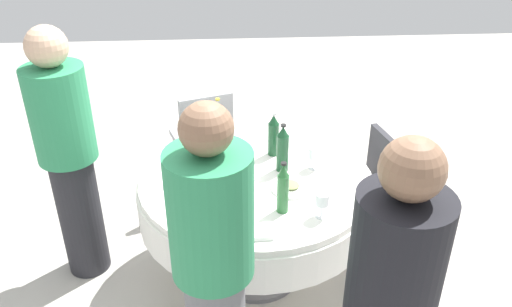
{
  "coord_description": "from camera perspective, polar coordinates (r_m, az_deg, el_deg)",
  "views": [
    {
      "loc": [
        -2.57,
        0.16,
        2.35
      ],
      "look_at": [
        0.0,
        0.0,
        0.89
      ],
      "focal_mm": 36.81,
      "sensor_mm": 36.0,
      "label": 1
    }
  ],
  "objects": [
    {
      "name": "chair_east",
      "position": [
        3.49,
        15.01,
        -3.23
      ],
      "size": [
        0.47,
        0.47,
        0.87
      ],
      "rotation": [
        0.0,
        0.0,
        3.35
      ],
      "color": "#2D2D33",
      "rests_on": "ground_plane"
    },
    {
      "name": "knife_far",
      "position": [
        2.97,
        -9.62,
        -3.66
      ],
      "size": [
        0.09,
        0.17,
        0.0
      ],
      "primitive_type": "cube",
      "rotation": [
        0.0,
        0.0,
        5.17
      ],
      "color": "silver",
      "rests_on": "dining_table"
    },
    {
      "name": "folded_napkin",
      "position": [
        2.59,
        0.5,
        -8.49
      ],
      "size": [
        0.12,
        0.12,
        0.02
      ],
      "primitive_type": "cube",
      "rotation": [
        0.0,
        0.0,
        0.03
      ],
      "color": "white",
      "rests_on": "dining_table"
    },
    {
      "name": "plate_right",
      "position": [
        2.92,
        3.83,
        -3.66
      ],
      "size": [
        0.22,
        0.22,
        0.04
      ],
      "color": "white",
      "rests_on": "dining_table"
    },
    {
      "name": "bottle_clear_inner",
      "position": [
        3.34,
        -4.1,
        3.42
      ],
      "size": [
        0.06,
        0.06,
        0.31
      ],
      "color": "silver",
      "rests_on": "dining_table"
    },
    {
      "name": "fork_inner",
      "position": [
        3.41,
        5.46,
        1.34
      ],
      "size": [
        0.13,
        0.15,
        0.0
      ],
      "primitive_type": "cube",
      "rotation": [
        0.0,
        0.0,
        5.43
      ],
      "color": "silver",
      "rests_on": "dining_table"
    },
    {
      "name": "ground_plane",
      "position": [
        3.49,
        0.0,
        -12.78
      ],
      "size": [
        10.0,
        10.0,
        0.0
      ],
      "primitive_type": "plane",
      "color": "#B7B2A8"
    },
    {
      "name": "wine_glass_near",
      "position": [
        3.08,
        6.37,
        -0.08
      ],
      "size": [
        0.07,
        0.07,
        0.14
      ],
      "color": "white",
      "rests_on": "dining_table"
    },
    {
      "name": "person_outer",
      "position": [
        2.24,
        -4.62,
        -12.78
      ],
      "size": [
        0.34,
        0.34,
        1.62
      ],
      "rotation": [
        0.0,
        0.0,
        1.32
      ],
      "color": "slate",
      "rests_on": "ground_plane"
    },
    {
      "name": "wine_glass_front",
      "position": [
        2.67,
        7.22,
        -5.07
      ],
      "size": [
        0.07,
        0.07,
        0.14
      ],
      "color": "white",
      "rests_on": "dining_table"
    },
    {
      "name": "plate_left",
      "position": [
        3.3,
        -7.01,
        0.27
      ],
      "size": [
        0.24,
        0.24,
        0.02
      ],
      "color": "white",
      "rests_on": "dining_table"
    },
    {
      "name": "bottle_green_far",
      "position": [
        2.68,
        2.95,
        -3.86
      ],
      "size": [
        0.06,
        0.06,
        0.29
      ],
      "color": "#2D6B38",
      "rests_on": "dining_table"
    },
    {
      "name": "plate_west",
      "position": [
        3.04,
        -1.72,
        -2.14
      ],
      "size": [
        0.23,
        0.23,
        0.04
      ],
      "color": "white",
      "rests_on": "dining_table"
    },
    {
      "name": "person_rear",
      "position": [
        3.23,
        -19.72,
        -0.1
      ],
      "size": [
        0.34,
        0.34,
        1.6
      ],
      "rotation": [
        0.0,
        0.0,
        -0.13
      ],
      "color": "#26262B",
      "rests_on": "ground_plane"
    },
    {
      "name": "bottle_dark_green_outer",
      "position": [
        3.03,
        2.92,
        0.48
      ],
      "size": [
        0.07,
        0.07,
        0.3
      ],
      "color": "#194728",
      "rests_on": "dining_table"
    },
    {
      "name": "dining_table",
      "position": [
        3.12,
        0.0,
        -4.74
      ],
      "size": [
        1.38,
        1.38,
        0.74
      ],
      "color": "white",
      "rests_on": "ground_plane"
    },
    {
      "name": "spoon_rear",
      "position": [
        3.41,
        1.59,
        1.46
      ],
      "size": [
        0.03,
        0.18,
        0.0
      ],
      "primitive_type": "cube",
      "rotation": [
        0.0,
        0.0,
        4.82
      ],
      "color": "silver",
      "rests_on": "dining_table"
    },
    {
      "name": "wine_glass_inner",
      "position": [
        2.93,
        -6.47,
        -1.51
      ],
      "size": [
        0.08,
        0.08,
        0.15
      ],
      "color": "white",
      "rests_on": "dining_table"
    },
    {
      "name": "plate_north",
      "position": [
        2.73,
        -5.04,
        -6.52
      ],
      "size": [
        0.22,
        0.22,
        0.02
      ],
      "color": "white",
      "rests_on": "dining_table"
    },
    {
      "name": "bottle_dark_green_rear",
      "position": [
        3.2,
        1.91,
        1.98
      ],
      "size": [
        0.07,
        0.07,
        0.28
      ],
      "color": "#194728",
      "rests_on": "dining_table"
    },
    {
      "name": "chair_front",
      "position": [
        3.99,
        -5.72,
        2.09
      ],
      "size": [
        0.51,
        0.51,
        0.87
      ],
      "rotation": [
        0.0,
        0.0,
        -1.24
      ],
      "color": "#99999E",
      "rests_on": "ground_plane"
    }
  ]
}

